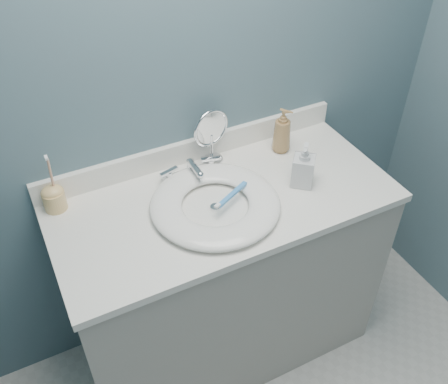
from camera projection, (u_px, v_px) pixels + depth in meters
back_wall at (189, 83)px, 1.74m from camera, size 2.20×0.02×2.40m
vanity_cabinet at (224, 281)px, 2.06m from camera, size 1.20×0.55×0.85m
countertop at (224, 202)px, 1.77m from camera, size 1.22×0.57×0.03m
backsplash at (193, 149)px, 1.91m from camera, size 1.22×0.02×0.09m
basin at (215, 204)px, 1.71m from camera, size 0.45×0.45×0.04m
drain at (215, 207)px, 1.72m from camera, size 0.04×0.04×0.01m
faucet at (192, 170)px, 1.84m from camera, size 0.25×0.13×0.07m
makeup_mirror at (211, 134)px, 1.85m from camera, size 0.15×0.09×0.23m
soap_bottle_amber at (282, 130)px, 1.92m from camera, size 0.10×0.10×0.19m
soap_bottle_clear at (304, 165)px, 1.77m from camera, size 0.11×0.11×0.17m
toothbrush_holder at (54, 197)px, 1.69m from camera, size 0.08×0.08×0.22m
toothbrush_lying at (231, 195)px, 1.71m from camera, size 0.16×0.09×0.02m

